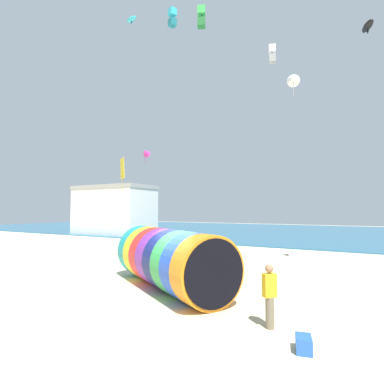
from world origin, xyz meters
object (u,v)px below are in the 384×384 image
at_px(kite_handler, 270,295).
at_px(kite_magenta_delta, 145,152).
at_px(kite_cyan_parafoil, 132,19).
at_px(giant_inflatable_tube, 169,259).
at_px(kite_white_box, 272,54).
at_px(kite_cyan_box, 172,17).
at_px(kite_yellow_diamond, 122,169).
at_px(kite_white_delta, 293,79).
at_px(cooler_box, 304,344).
at_px(bystander_near_water, 142,246).
at_px(kite_black_parafoil, 368,26).
at_px(kite_green_box, 201,17).

xyz_separation_m(kite_handler, kite_magenta_delta, (-12.87, 10.86, 7.10)).
relative_size(kite_handler, kite_cyan_parafoil, 2.42).
relative_size(giant_inflatable_tube, kite_white_box, 6.86).
distance_m(kite_cyan_box, kite_white_box, 7.88).
distance_m(kite_cyan_box, kite_yellow_diamond, 11.41).
height_order(kite_handler, kite_white_box, kite_white_box).
distance_m(kite_handler, kite_cyan_box, 19.16).
relative_size(kite_cyan_box, kite_cyan_parafoil, 1.74).
relative_size(kite_magenta_delta, kite_white_delta, 1.26).
distance_m(giant_inflatable_tube, kite_magenta_delta, 13.64).
bearing_deg(cooler_box, kite_handler, 136.39).
bearing_deg(giant_inflatable_tube, bystander_near_water, 137.35).
xyz_separation_m(giant_inflatable_tube, kite_cyan_parafoil, (-3.27, 1.19, 12.26)).
relative_size(giant_inflatable_tube, kite_cyan_parafoil, 9.73).
xyz_separation_m(kite_black_parafoil, kite_cyan_parafoil, (-11.06, -5.98, 0.45)).
distance_m(giant_inflatable_tube, kite_cyan_box, 16.45).
height_order(kite_cyan_box, cooler_box, kite_cyan_box).
height_order(kite_white_delta, bystander_near_water, kite_white_delta).
distance_m(kite_green_box, kite_white_box, 5.69).
bearing_deg(kite_black_parafoil, bystander_near_water, -170.69).
relative_size(bystander_near_water, cooler_box, 3.48).
relative_size(kite_yellow_diamond, cooler_box, 5.28).
xyz_separation_m(kite_black_parafoil, kite_white_delta, (-2.83, -5.86, -4.55)).
height_order(kite_magenta_delta, bystander_near_water, kite_magenta_delta).
xyz_separation_m(kite_white_delta, cooler_box, (0.89, -4.50, -8.32)).
height_order(giant_inflatable_tube, kite_cyan_box, kite_cyan_box).
height_order(kite_black_parafoil, kite_cyan_parafoil, kite_cyan_parafoil).
bearing_deg(kite_magenta_delta, kite_white_box, -15.11).
bearing_deg(kite_magenta_delta, kite_black_parafoil, -5.38).
bearing_deg(kite_magenta_delta, kite_handler, -40.15).
xyz_separation_m(kite_cyan_box, kite_white_delta, (8.49, -4.33, -7.78)).
distance_m(kite_handler, kite_cyan_parafoil, 15.33).
bearing_deg(kite_white_delta, giant_inflatable_tube, -165.22).
relative_size(kite_cyan_box, bystander_near_water, 0.71).
bearing_deg(bystander_near_water, kite_cyan_box, 18.48).
bearing_deg(kite_cyan_parafoil, kite_yellow_diamond, 134.63).
bearing_deg(kite_handler, kite_white_box, 102.20).
bearing_deg(bystander_near_water, kite_white_delta, -19.59).
bearing_deg(kite_handler, kite_black_parafoil, 72.29).
xyz_separation_m(giant_inflatable_tube, cooler_box, (5.84, -3.19, -1.06)).
bearing_deg(kite_white_delta, kite_cyan_parafoil, -179.19).
distance_m(kite_black_parafoil, kite_yellow_diamond, 18.27).
height_order(kite_white_box, kite_cyan_parafoil, kite_cyan_parafoil).
distance_m(kite_cyan_parafoil, bystander_near_water, 13.31).
bearing_deg(bystander_near_water, kite_magenta_delta, 125.83).
height_order(kite_green_box, kite_black_parafoil, kite_green_box).
height_order(kite_white_box, kite_black_parafoil, kite_black_parafoil).
distance_m(kite_white_box, bystander_near_water, 14.02).
xyz_separation_m(kite_green_box, kite_yellow_diamond, (-7.96, 1.67, -9.03)).
distance_m(kite_white_delta, kite_yellow_diamond, 15.58).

